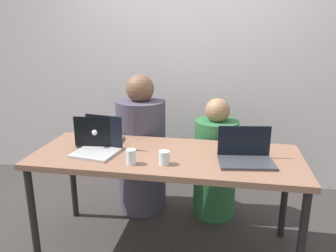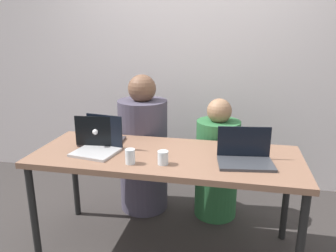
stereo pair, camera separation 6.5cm
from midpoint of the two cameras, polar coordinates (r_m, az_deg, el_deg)
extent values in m
plane|color=#36312F|center=(2.62, 0.43, -20.39)|extent=(12.00, 12.00, 0.00)
cube|color=white|center=(3.38, 4.77, 9.52)|extent=(4.76, 0.10, 2.34)
cube|color=#845D48|center=(2.26, 0.47, -5.36)|extent=(1.83, 0.71, 0.04)
cylinder|color=black|center=(2.49, -21.65, -14.09)|extent=(0.05, 0.05, 0.71)
cylinder|color=black|center=(2.18, 22.88, -18.82)|extent=(0.05, 0.05, 0.71)
cylinder|color=black|center=(2.95, -15.26, -8.58)|extent=(0.05, 0.05, 0.71)
cylinder|color=black|center=(2.70, 20.54, -11.52)|extent=(0.05, 0.05, 0.71)
cylinder|color=#474153|center=(2.93, -3.65, -5.15)|extent=(0.44, 0.44, 1.00)
sphere|color=brown|center=(2.76, -3.87, 6.52)|extent=(0.24, 0.24, 0.24)
cylinder|color=#2B6738|center=(2.86, 9.13, -7.42)|extent=(0.38, 0.38, 0.85)
sphere|color=#997051|center=(2.70, 9.61, 2.61)|extent=(0.20, 0.20, 0.20)
cube|color=#36383E|center=(2.14, 14.22, -6.40)|extent=(0.37, 0.26, 0.02)
cube|color=black|center=(2.20, 13.91, -2.63)|extent=(0.34, 0.06, 0.20)
sphere|color=white|center=(2.22, 13.85, -2.52)|extent=(0.04, 0.04, 0.04)
cube|color=#39353A|center=(2.52, -10.62, -2.62)|extent=(0.32, 0.26, 0.02)
cube|color=black|center=(2.38, -11.65, -0.89)|extent=(0.31, 0.03, 0.22)
sphere|color=white|center=(2.37, -11.77, -1.00)|extent=(0.04, 0.04, 0.04)
cube|color=#B2B1B2|center=(2.31, -11.74, -4.51)|extent=(0.32, 0.29, 0.02)
cube|color=black|center=(2.37, -10.24, -0.73)|extent=(0.28, 0.06, 0.23)
sphere|color=white|center=(2.38, -10.05, -0.63)|extent=(0.04, 0.04, 0.04)
cylinder|color=silver|center=(2.07, 0.03, -5.55)|extent=(0.07, 0.07, 0.09)
cylinder|color=silver|center=(2.08, 0.03, -6.05)|extent=(0.06, 0.06, 0.05)
cylinder|color=silver|center=(2.09, -5.72, -5.30)|extent=(0.06, 0.06, 0.10)
cylinder|color=silver|center=(2.10, -5.70, -5.85)|extent=(0.06, 0.06, 0.05)
camera|label=1|loc=(0.03, -89.17, 0.24)|focal=35.00mm
camera|label=2|loc=(0.03, 90.83, -0.24)|focal=35.00mm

